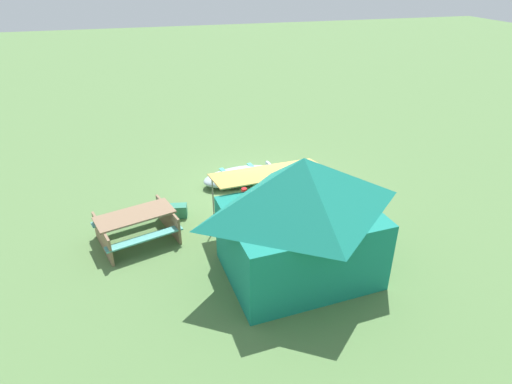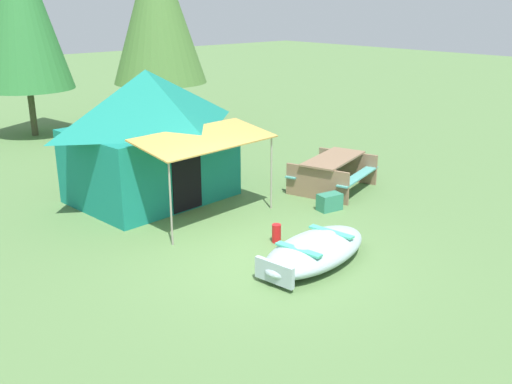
% 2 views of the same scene
% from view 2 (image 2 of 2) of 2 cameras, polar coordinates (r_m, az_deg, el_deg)
% --- Properties ---
extents(ground_plane, '(80.00, 80.00, 0.00)m').
position_cam_2_polar(ground_plane, '(10.18, 0.45, -6.25)').
color(ground_plane, '#577B44').
extents(beached_rowboat, '(2.57, 1.48, 0.46)m').
position_cam_2_polar(beached_rowboat, '(9.82, 5.84, -5.79)').
color(beached_rowboat, '#A1B6BD').
rests_on(beached_rowboat, ground_plane).
extents(canvas_cabin_tent, '(3.64, 4.08, 2.87)m').
position_cam_2_polar(canvas_cabin_tent, '(12.84, -10.55, 5.72)').
color(canvas_cabin_tent, '#177F6E').
rests_on(canvas_cabin_tent, ground_plane).
extents(picnic_table, '(2.27, 2.01, 0.78)m').
position_cam_2_polar(picnic_table, '(13.61, 7.65, 2.24)').
color(picnic_table, '#8A6B50').
rests_on(picnic_table, ground_plane).
extents(cooler_box, '(0.55, 0.39, 0.36)m').
position_cam_2_polar(cooler_box, '(12.34, 7.31, -0.99)').
color(cooler_box, '#318265').
rests_on(cooler_box, ground_plane).
extents(fuel_can, '(0.20, 0.20, 0.35)m').
position_cam_2_polar(fuel_can, '(10.63, 2.04, -4.13)').
color(fuel_can, red).
rests_on(fuel_can, ground_plane).
extents(pine_tree_back_left, '(2.88, 2.88, 6.77)m').
position_cam_2_polar(pine_tree_back_left, '(20.07, -22.45, 16.85)').
color(pine_tree_back_left, '#44432D').
rests_on(pine_tree_back_left, ground_plane).
extents(pine_tree_back_right, '(3.16, 3.16, 6.43)m').
position_cam_2_polar(pine_tree_back_right, '(20.27, -9.78, 17.48)').
color(pine_tree_back_right, brown).
rests_on(pine_tree_back_right, ground_plane).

